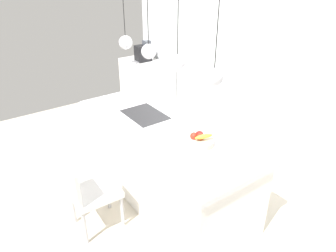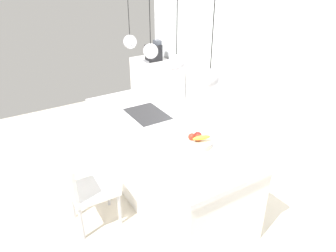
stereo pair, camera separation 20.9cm
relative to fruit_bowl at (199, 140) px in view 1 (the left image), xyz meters
name	(u,v)px [view 1 (the left image)]	position (x,y,z in m)	size (l,w,h in m)	color
floor	(163,192)	(-0.53, -0.08, -0.97)	(6.60, 6.60, 0.00)	beige
back_wall	(264,68)	(-0.53, 1.57, 0.33)	(6.00, 0.10, 2.60)	white
kitchen_island	(163,161)	(-0.53, -0.08, -0.51)	(2.44, 0.98, 0.93)	white
sink_basin	(145,115)	(-0.90, -0.08, -0.05)	(0.56, 0.40, 0.02)	#2D2D30
faucet	(159,100)	(-0.90, 0.13, 0.10)	(0.02, 0.17, 0.22)	silver
fruit_bowl	(199,140)	(0.00, 0.00, 0.00)	(0.30, 0.30, 0.14)	beige
side_counter	(147,84)	(-2.93, 1.20, -0.54)	(1.10, 0.60, 0.87)	white
coffee_machine	(143,53)	(-3.02, 1.20, 0.06)	(0.20, 0.35, 0.38)	black
chair_near	(89,192)	(-0.49, -1.03, -0.49)	(0.43, 0.48, 0.85)	silver
pendant_light_left	(126,42)	(-1.28, -0.08, 0.75)	(0.16, 0.16, 0.76)	silver
pendant_light_center_left	(149,51)	(-0.78, -0.08, 0.75)	(0.16, 0.16, 0.76)	silver
pendant_light_center_right	(177,62)	(-0.27, -0.08, 0.75)	(0.16, 0.16, 0.76)	silver
pendant_light_right	(214,77)	(0.23, -0.08, 0.75)	(0.16, 0.16, 0.76)	silver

